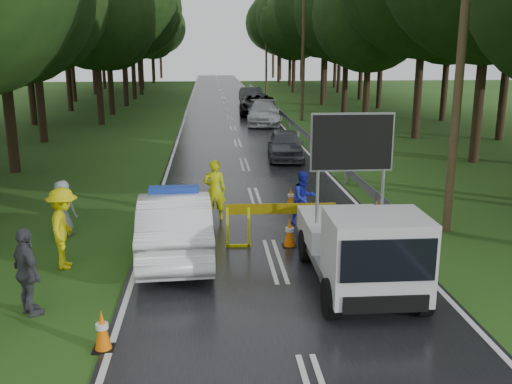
{
  "coord_description": "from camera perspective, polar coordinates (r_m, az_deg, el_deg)",
  "views": [
    {
      "loc": [
        -1.56,
        -13.14,
        5.09
      ],
      "look_at": [
        -0.32,
        1.84,
        1.3
      ],
      "focal_mm": 40.0,
      "sensor_mm": 36.0,
      "label": 1
    }
  ],
  "objects": [
    {
      "name": "queue_car_third",
      "position": [
        45.37,
        0.17,
        8.76
      ],
      "size": [
        3.23,
        6.1,
        1.63
      ],
      "primitive_type": "imported",
      "rotation": [
        0.0,
        0.0,
        -0.09
      ],
      "color": "black",
      "rests_on": "ground"
    },
    {
      "name": "utility_pole_far",
      "position": [
        67.47,
        1.04,
        14.14
      ],
      "size": [
        1.4,
        0.24,
        10.0
      ],
      "color": "#473620",
      "rests_on": "ground"
    },
    {
      "name": "bystander_mid",
      "position": [
        11.98,
        -21.89,
        -7.45
      ],
      "size": [
        1.0,
        1.08,
        1.78
      ],
      "primitive_type": "imported",
      "rotation": [
        0.0,
        0.0,
        2.26
      ],
      "color": "#404147",
      "rests_on": "ground"
    },
    {
      "name": "bystander_right",
      "position": [
        16.73,
        -18.72,
        -1.53
      ],
      "size": [
        0.9,
        0.75,
        1.57
      ],
      "primitive_type": "imported",
      "rotation": [
        0.0,
        0.0,
        2.75
      ],
      "color": "gray",
      "rests_on": "ground"
    },
    {
      "name": "guardrail",
      "position": [
        43.36,
        2.27,
        8.14
      ],
      "size": [
        0.12,
        60.06,
        0.7
      ],
      "color": "gray",
      "rests_on": "ground"
    },
    {
      "name": "utility_pole_near",
      "position": [
        16.58,
        19.87,
        13.25
      ],
      "size": [
        1.4,
        0.24,
        10.0
      ],
      "color": "#473620",
      "rests_on": "ground"
    },
    {
      "name": "queue_car_second",
      "position": [
        39.42,
        0.77,
        7.89
      ],
      "size": [
        2.66,
        5.54,
        1.56
      ],
      "primitive_type": "imported",
      "rotation": [
        0.0,
        0.0,
        -0.09
      ],
      "color": "#B0B4B9",
      "rests_on": "ground"
    },
    {
      "name": "cone_far",
      "position": [
        18.73,
        3.49,
        -0.58
      ],
      "size": [
        0.33,
        0.33,
        0.69
      ],
      "color": "black",
      "rests_on": "ground"
    },
    {
      "name": "queue_car_first",
      "position": [
        26.95,
        2.97,
        4.76
      ],
      "size": [
        1.94,
        4.19,
        1.39
      ],
      "primitive_type": "imported",
      "rotation": [
        0.0,
        0.0,
        -0.07
      ],
      "color": "#42454A",
      "rests_on": "ground"
    },
    {
      "name": "queue_car_fourth",
      "position": [
        53.13,
        -0.45,
        9.55
      ],
      "size": [
        2.16,
        5.05,
        1.62
      ],
      "primitive_type": "imported",
      "rotation": [
        0.0,
        0.0,
        0.09
      ],
      "color": "#38393F",
      "rests_on": "ground"
    },
    {
      "name": "cone_left_mid",
      "position": [
        14.49,
        -8.8,
        -5.23
      ],
      "size": [
        0.31,
        0.31,
        0.67
      ],
      "color": "black",
      "rests_on": "ground"
    },
    {
      "name": "cone_center",
      "position": [
        15.04,
        3.37,
        -4.09
      ],
      "size": [
        0.38,
        0.38,
        0.8
      ],
      "color": "black",
      "rests_on": "ground"
    },
    {
      "name": "work_truck",
      "position": [
        12.44,
        10.49,
        -5.33
      ],
      "size": [
        2.11,
        4.62,
        3.66
      ],
      "rotation": [
        0.0,
        0.0,
        -0.01
      ],
      "color": "gray",
      "rests_on": "ground"
    },
    {
      "name": "cone_near_left",
      "position": [
        10.46,
        -15.12,
        -13.23
      ],
      "size": [
        0.36,
        0.36,
        0.76
      ],
      "color": "black",
      "rests_on": "ground"
    },
    {
      "name": "bystander_left",
      "position": [
        14.19,
        -18.68,
        -3.45
      ],
      "size": [
        0.84,
        1.33,
        1.96
      ],
      "primitive_type": "imported",
      "rotation": [
        0.0,
        0.0,
        1.66
      ],
      "color": "#D4C70B",
      "rests_on": "ground"
    },
    {
      "name": "barrier",
      "position": [
        14.86,
        2.47,
        -2.24
      ],
      "size": [
        2.88,
        0.16,
        1.19
      ],
      "rotation": [
        0.0,
        0.0,
        -0.03
      ],
      "color": "#D1D90B",
      "rests_on": "ground"
    },
    {
      "name": "cone_right",
      "position": [
        17.72,
        12.04,
        -1.75
      ],
      "size": [
        0.32,
        0.32,
        0.68
      ],
      "color": "black",
      "rests_on": "ground"
    },
    {
      "name": "road",
      "position": [
        43.46,
        -2.67,
        7.44
      ],
      "size": [
        7.0,
        140.0,
        0.02
      ],
      "primitive_type": "cube",
      "color": "black",
      "rests_on": "ground"
    },
    {
      "name": "utility_pole_mid",
      "position": [
        41.69,
        4.73,
        14.08
      ],
      "size": [
        1.4,
        0.24,
        10.0
      ],
      "color": "#473620",
      "rests_on": "ground"
    },
    {
      "name": "officer",
      "position": [
        17.25,
        -4.16,
        0.18
      ],
      "size": [
        0.69,
        0.46,
        1.87
      ],
      "primitive_type": "imported",
      "rotation": [
        0.0,
        0.0,
        3.12
      ],
      "color": "#C4D30B",
      "rests_on": "ground"
    },
    {
      "name": "ground",
      "position": [
        14.17,
        1.9,
        -6.9
      ],
      "size": [
        160.0,
        160.0,
        0.0
      ],
      "primitive_type": "plane",
      "color": "#1F3F12",
      "rests_on": "ground"
    },
    {
      "name": "civilian",
      "position": [
        16.92,
        4.81,
        -0.58
      ],
      "size": [
        0.96,
        0.87,
        1.6
      ],
      "primitive_type": "imported",
      "rotation": [
        0.0,
        0.0,
        0.42
      ],
      "color": "#1A20A9",
      "rests_on": "ground"
    },
    {
      "name": "police_sedan",
      "position": [
        14.44,
        -8.08,
        -3.2
      ],
      "size": [
        1.99,
        5.03,
        1.79
      ],
      "rotation": [
        0.0,
        0.0,
        3.19
      ],
      "color": "white",
      "rests_on": "ground"
    }
  ]
}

